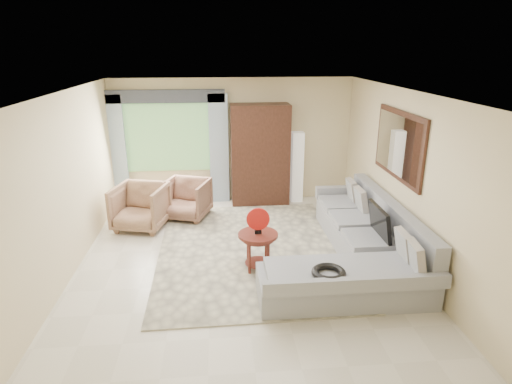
{
  "coord_description": "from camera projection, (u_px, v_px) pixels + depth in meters",
  "views": [
    {
      "loc": [
        -0.32,
        -5.9,
        3.2
      ],
      "look_at": [
        0.25,
        0.35,
        1.05
      ],
      "focal_mm": 30.0,
      "sensor_mm": 36.0,
      "label": 1
    }
  ],
  "objects": [
    {
      "name": "armoire",
      "position": [
        260.0,
        155.0,
        8.89
      ],
      "size": [
        1.2,
        0.55,
        2.1
      ],
      "primitive_type": "cube",
      "color": "black",
      "rests_on": "ground"
    },
    {
      "name": "armchair_left",
      "position": [
        140.0,
        207.0,
        7.81
      ],
      "size": [
        1.07,
        1.09,
        0.82
      ],
      "primitive_type": "imported",
      "rotation": [
        0.0,
        0.0,
        -0.25
      ],
      "color": "#957251",
      "rests_on": "ground"
    },
    {
      "name": "coffee_table",
      "position": [
        258.0,
        251.0,
        6.36
      ],
      "size": [
        0.59,
        0.59,
        0.59
      ],
      "rotation": [
        0.0,
        0.0,
        0.31
      ],
      "color": "#4E1D14",
      "rests_on": "ground"
    },
    {
      "name": "armchair_right",
      "position": [
        186.0,
        199.0,
        8.3
      ],
      "size": [
        1.04,
        1.05,
        0.76
      ],
      "primitive_type": "imported",
      "rotation": [
        0.0,
        0.0,
        -0.32
      ],
      "color": "#9A6B54",
      "rests_on": "ground"
    },
    {
      "name": "wall_mirror",
      "position": [
        399.0,
        145.0,
        6.6
      ],
      "size": [
        0.05,
        1.7,
        1.05
      ],
      "color": "black",
      "rests_on": "wall_right"
    },
    {
      "name": "curtain_right",
      "position": [
        219.0,
        149.0,
        8.94
      ],
      "size": [
        0.4,
        0.08,
        2.3
      ],
      "primitive_type": "cube",
      "color": "#9EB7CC",
      "rests_on": "ground"
    },
    {
      "name": "area_rug",
      "position": [
        251.0,
        249.0,
        7.07
      ],
      "size": [
        3.05,
        4.04,
        0.02
      ],
      "primitive_type": "cube",
      "rotation": [
        0.0,
        0.0,
        0.01
      ],
      "color": "beige",
      "rests_on": "ground"
    },
    {
      "name": "floor_lamp",
      "position": [
        297.0,
        167.0,
        9.12
      ],
      "size": [
        0.24,
        0.24,
        1.5
      ],
      "primitive_type": "cube",
      "color": "silver",
      "rests_on": "ground"
    },
    {
      "name": "sectional_sofa",
      "position": [
        359.0,
        248.0,
        6.52
      ],
      "size": [
        2.3,
        3.46,
        0.9
      ],
      "color": "gray",
      "rests_on": "ground"
    },
    {
      "name": "window",
      "position": [
        168.0,
        138.0,
        8.85
      ],
      "size": [
        1.8,
        0.04,
        1.4
      ],
      "primitive_type": "cube",
      "color": "#669E59",
      "rests_on": "wall_back"
    },
    {
      "name": "valance",
      "position": [
        165.0,
        96.0,
        8.51
      ],
      "size": [
        2.4,
        0.12,
        0.26
      ],
      "primitive_type": "cube",
      "color": "#1E232D",
      "rests_on": "wall_back"
    },
    {
      "name": "potted_plant",
      "position": [
        118.0,
        200.0,
        8.57
      ],
      "size": [
        0.58,
        0.53,
        0.55
      ],
      "primitive_type": "imported",
      "rotation": [
        0.0,
        0.0,
        0.22
      ],
      "color": "#999999",
      "rests_on": "ground"
    },
    {
      "name": "curtain_left",
      "position": [
        116.0,
        151.0,
        8.76
      ],
      "size": [
        0.4,
        0.08,
        2.3
      ],
      "primitive_type": "cube",
      "color": "#9EB7CC",
      "rests_on": "ground"
    },
    {
      "name": "tv_screen",
      "position": [
        380.0,
        222.0,
        6.36
      ],
      "size": [
        0.14,
        0.74,
        0.48
      ],
      "primitive_type": "cube",
      "rotation": [
        0.0,
        -0.17,
        0.0
      ],
      "color": "black",
      "rests_on": "sectional_sofa"
    },
    {
      "name": "ground",
      "position": [
        242.0,
        264.0,
        6.62
      ],
      "size": [
        6.0,
        6.0,
        0.0
      ],
      "primitive_type": "plane",
      "color": "silver",
      "rests_on": "ground"
    },
    {
      "name": "garden_hose",
      "position": [
        329.0,
        273.0,
        5.28
      ],
      "size": [
        0.43,
        0.43,
        0.09
      ],
      "primitive_type": "torus",
      "color": "black",
      "rests_on": "sectional_sofa"
    },
    {
      "name": "red_disc",
      "position": [
        258.0,
        219.0,
        6.19
      ],
      "size": [
        0.34,
        0.04,
        0.34
      ],
      "primitive_type": "cylinder",
      "rotation": [
        1.57,
        0.0,
        -0.03
      ],
      "color": "red",
      "rests_on": "coffee_table"
    }
  ]
}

